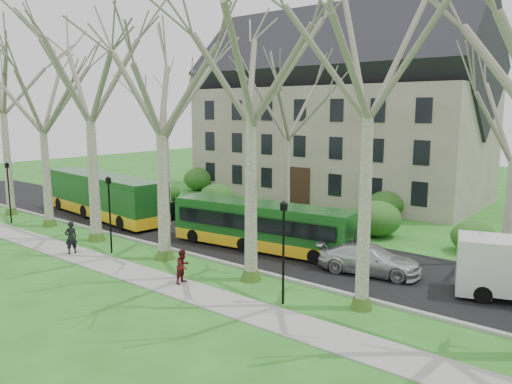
{
  "coord_description": "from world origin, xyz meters",
  "views": [
    {
      "loc": [
        17.59,
        -17.22,
        8.07
      ],
      "look_at": [
        1.33,
        3.0,
        3.76
      ],
      "focal_mm": 35.0,
      "sensor_mm": 36.0,
      "label": 1
    }
  ],
  "objects_px": {
    "bus_lead": "(104,195)",
    "bus_follow": "(262,226)",
    "sedan": "(369,259)",
    "pedestrian_b": "(183,266)",
    "pedestrian_a": "(71,238)"
  },
  "relations": [
    {
      "from": "bus_lead",
      "to": "pedestrian_a",
      "type": "distance_m",
      "value": 9.8
    },
    {
      "from": "bus_lead",
      "to": "bus_follow",
      "type": "height_order",
      "value": "bus_lead"
    },
    {
      "from": "pedestrian_b",
      "to": "bus_follow",
      "type": "bearing_deg",
      "value": -2.19
    },
    {
      "from": "bus_lead",
      "to": "bus_follow",
      "type": "bearing_deg",
      "value": 8.32
    },
    {
      "from": "bus_follow",
      "to": "pedestrian_b",
      "type": "height_order",
      "value": "bus_follow"
    },
    {
      "from": "sedan",
      "to": "pedestrian_b",
      "type": "relative_size",
      "value": 3.11
    },
    {
      "from": "bus_follow",
      "to": "pedestrian_a",
      "type": "bearing_deg",
      "value": -142.92
    },
    {
      "from": "pedestrian_a",
      "to": "pedestrian_b",
      "type": "relative_size",
      "value": 1.15
    },
    {
      "from": "bus_lead",
      "to": "pedestrian_b",
      "type": "xyz_separation_m",
      "value": [
        15.35,
        -6.28,
        -0.84
      ]
    },
    {
      "from": "sedan",
      "to": "pedestrian_b",
      "type": "bearing_deg",
      "value": 126.55
    },
    {
      "from": "bus_lead",
      "to": "pedestrian_a",
      "type": "height_order",
      "value": "bus_lead"
    },
    {
      "from": "bus_lead",
      "to": "bus_follow",
      "type": "relative_size",
      "value": 1.19
    },
    {
      "from": "pedestrian_a",
      "to": "pedestrian_b",
      "type": "bearing_deg",
      "value": 106.88
    },
    {
      "from": "bus_follow",
      "to": "pedestrian_a",
      "type": "height_order",
      "value": "bus_follow"
    },
    {
      "from": "bus_follow",
      "to": "sedan",
      "type": "xyz_separation_m",
      "value": [
        6.81,
        -0.08,
        -0.66
      ]
    }
  ]
}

